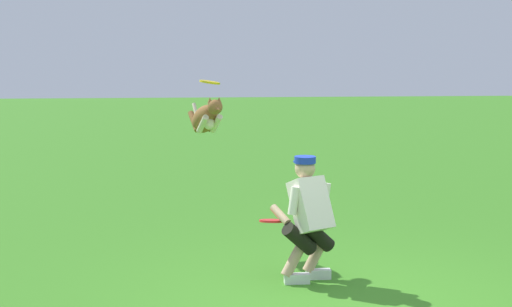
% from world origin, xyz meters
% --- Properties ---
extents(ground_plane, '(60.00, 60.00, 0.00)m').
position_xyz_m(ground_plane, '(0.00, 0.00, 0.00)').
color(ground_plane, '#397E20').
extents(person, '(0.71, 0.53, 1.29)m').
position_xyz_m(person, '(0.24, -0.79, 0.70)').
color(person, silver).
rests_on(person, ground_plane).
extents(dog, '(0.44, 0.97, 0.53)m').
position_xyz_m(dog, '(1.24, -2.18, 1.57)').
color(dog, brown).
extents(frisbee_flying, '(0.33, 0.33, 0.07)m').
position_xyz_m(frisbee_flying, '(1.20, -2.05, 2.00)').
color(frisbee_flying, yellow).
extents(frisbee_held, '(0.30, 0.30, 0.06)m').
position_xyz_m(frisbee_held, '(0.60, -0.94, 0.61)').
color(frisbee_held, red).
rests_on(frisbee_held, person).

